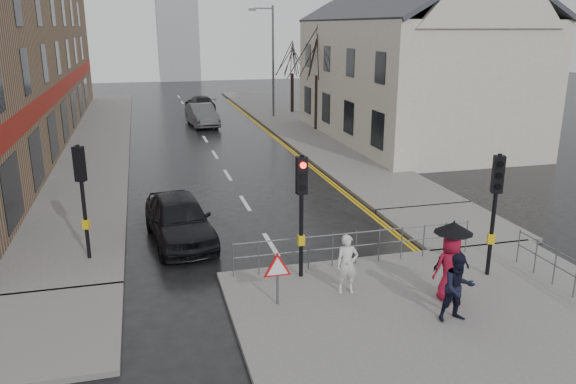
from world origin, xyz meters
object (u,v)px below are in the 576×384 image
car_parked (179,219)px  car_mid (202,115)px  pedestrian_a (347,264)px  pedestrian_b (458,288)px  pedestrian_d (451,268)px  pedestrian_with_umbrella (451,257)px

car_parked → car_mid: car_parked is taller
pedestrian_a → car_mid: bearing=100.6°
pedestrian_b → pedestrian_d: 1.13m
pedestrian_b → pedestrian_with_umbrella: pedestrian_with_umbrella is taller
car_mid → pedestrian_with_umbrella: bearing=-89.8°
pedestrian_a → car_parked: bearing=136.6°
pedestrian_with_umbrella → car_parked: bearing=135.8°
pedestrian_with_umbrella → pedestrian_b: bearing=-110.9°
pedestrian_a → pedestrian_b: pedestrian_b is taller
pedestrian_with_umbrella → pedestrian_d: pedestrian_with_umbrella is taller
pedestrian_d → car_mid: pedestrian_d is taller
pedestrian_b → car_mid: 29.00m
pedestrian_b → car_parked: 9.11m
pedestrian_with_umbrella → pedestrian_d: size_ratio=1.26×
car_parked → pedestrian_b: bearing=-56.7°
pedestrian_with_umbrella → pedestrian_d: 0.31m
pedestrian_d → car_mid: 28.00m
pedestrian_b → pedestrian_a: bearing=136.4°
pedestrian_a → pedestrian_b: (1.95, -2.00, 0.05)m
pedestrian_b → pedestrian_with_umbrella: size_ratio=0.81×
pedestrian_d → car_parked: size_ratio=0.36×
pedestrian_with_umbrella → car_mid: 28.04m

